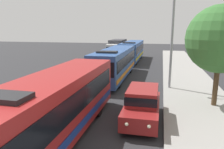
{
  "coord_description": "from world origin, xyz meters",
  "views": [
    {
      "loc": [
        3.3,
        3.45,
        5.1
      ],
      "look_at": [
        -0.35,
        19.3,
        1.64
      ],
      "focal_mm": 34.51,
      "sensor_mm": 36.0,
      "label": 1
    }
  ],
  "objects_px": {
    "bus_lead": "(56,105)",
    "white_suv": "(142,103)",
    "roadside_tree": "(220,39)",
    "streetlamp_mid": "(173,26)",
    "box_truck_oncoming": "(117,48)",
    "bus_second_in_line": "(115,62)",
    "bus_middle": "(132,50)"
  },
  "relations": [
    {
      "from": "box_truck_oncoming",
      "to": "roadside_tree",
      "type": "bearing_deg",
      "value": -64.28
    },
    {
      "from": "bus_middle",
      "to": "box_truck_oncoming",
      "type": "relative_size",
      "value": 1.6
    },
    {
      "from": "bus_second_in_line",
      "to": "box_truck_oncoming",
      "type": "distance_m",
      "value": 17.27
    },
    {
      "from": "roadside_tree",
      "to": "streetlamp_mid",
      "type": "bearing_deg",
      "value": 125.57
    },
    {
      "from": "bus_lead",
      "to": "bus_second_in_line",
      "type": "relative_size",
      "value": 0.95
    },
    {
      "from": "bus_lead",
      "to": "box_truck_oncoming",
      "type": "relative_size",
      "value": 1.45
    },
    {
      "from": "bus_second_in_line",
      "to": "box_truck_oncoming",
      "type": "height_order",
      "value": "bus_second_in_line"
    },
    {
      "from": "bus_second_in_line",
      "to": "bus_middle",
      "type": "xyz_separation_m",
      "value": [
        0.0,
        13.07,
        0.0
      ]
    },
    {
      "from": "white_suv",
      "to": "streetlamp_mid",
      "type": "xyz_separation_m",
      "value": [
        1.7,
        7.06,
        4.28
      ]
    },
    {
      "from": "streetlamp_mid",
      "to": "roadside_tree",
      "type": "height_order",
      "value": "streetlamp_mid"
    },
    {
      "from": "roadside_tree",
      "to": "bus_lead",
      "type": "bearing_deg",
      "value": -142.69
    },
    {
      "from": "white_suv",
      "to": "roadside_tree",
      "type": "relative_size",
      "value": 0.73
    },
    {
      "from": "bus_middle",
      "to": "streetlamp_mid",
      "type": "distance_m",
      "value": 17.32
    },
    {
      "from": "bus_second_in_line",
      "to": "streetlamp_mid",
      "type": "xyz_separation_m",
      "value": [
        5.4,
        -2.98,
        3.62
      ]
    },
    {
      "from": "bus_second_in_line",
      "to": "bus_middle",
      "type": "height_order",
      "value": "same"
    },
    {
      "from": "bus_lead",
      "to": "streetlamp_mid",
      "type": "bearing_deg",
      "value": 61.76
    },
    {
      "from": "white_suv",
      "to": "box_truck_oncoming",
      "type": "relative_size",
      "value": 0.62
    },
    {
      "from": "white_suv",
      "to": "box_truck_oncoming",
      "type": "bearing_deg",
      "value": 104.54
    },
    {
      "from": "bus_second_in_line",
      "to": "white_suv",
      "type": "height_order",
      "value": "bus_second_in_line"
    },
    {
      "from": "bus_lead",
      "to": "white_suv",
      "type": "xyz_separation_m",
      "value": [
        3.7,
        2.99,
        -0.66
      ]
    },
    {
      "from": "bus_second_in_line",
      "to": "roadside_tree",
      "type": "relative_size",
      "value": 1.82
    },
    {
      "from": "box_truck_oncoming",
      "to": "white_suv",
      "type": "bearing_deg",
      "value": -75.46
    },
    {
      "from": "bus_second_in_line",
      "to": "white_suv",
      "type": "xyz_separation_m",
      "value": [
        3.7,
        -10.04,
        -0.66
      ]
    },
    {
      "from": "streetlamp_mid",
      "to": "roadside_tree",
      "type": "bearing_deg",
      "value": -54.43
    },
    {
      "from": "bus_lead",
      "to": "bus_second_in_line",
      "type": "bearing_deg",
      "value": 90.0
    },
    {
      "from": "bus_lead",
      "to": "roadside_tree",
      "type": "height_order",
      "value": "roadside_tree"
    },
    {
      "from": "bus_second_in_line",
      "to": "streetlamp_mid",
      "type": "height_order",
      "value": "streetlamp_mid"
    },
    {
      "from": "white_suv",
      "to": "streetlamp_mid",
      "type": "distance_m",
      "value": 8.43
    },
    {
      "from": "bus_middle",
      "to": "bus_lead",
      "type": "bearing_deg",
      "value": -90.0
    },
    {
      "from": "white_suv",
      "to": "roadside_tree",
      "type": "bearing_deg",
      "value": 35.89
    },
    {
      "from": "bus_second_in_line",
      "to": "box_truck_oncoming",
      "type": "xyz_separation_m",
      "value": [
        -3.3,
        16.95,
        0.02
      ]
    },
    {
      "from": "streetlamp_mid",
      "to": "roadside_tree",
      "type": "xyz_separation_m",
      "value": [
        2.75,
        -3.84,
        -0.85
      ]
    }
  ]
}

